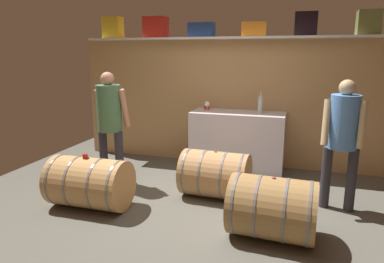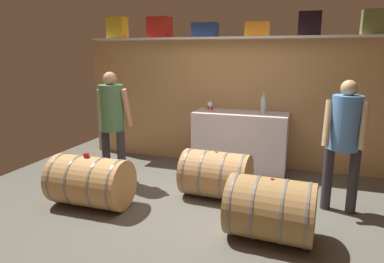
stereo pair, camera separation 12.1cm
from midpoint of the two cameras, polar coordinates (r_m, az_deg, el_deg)
name	(u,v)px [view 1 (the left image)]	position (r m, az deg, el deg)	size (l,w,h in m)	color
ground_plane	(202,198)	(4.65, 0.87, -10.76)	(6.31, 7.42, 0.02)	#58564C
back_wall_panel	(227,103)	(5.86, 5.20, 4.65)	(5.11, 0.10, 2.05)	tan
high_shelf_board	(227,38)	(5.66, 5.10, 14.93)	(4.70, 0.40, 0.03)	white
toolcase_yellow	(113,28)	(6.38, -13.34, 16.13)	(0.32, 0.20, 0.35)	yellow
toolcase_red	(156,27)	(6.03, -6.51, 16.50)	(0.36, 0.28, 0.33)	red
toolcase_navy	(202,30)	(5.76, 0.95, 16.21)	(0.40, 0.22, 0.22)	navy
toolcase_orange	(254,29)	(5.59, 9.43, 16.09)	(0.36, 0.26, 0.21)	orange
toolcase_black	(306,24)	(5.55, 17.43, 16.38)	(0.32, 0.18, 0.34)	black
toolcase_olive	(369,23)	(5.60, 26.25, 15.61)	(0.30, 0.29, 0.33)	olive
work_cabinet	(237,141)	(5.58, 6.76, -1.61)	(1.44, 0.59, 0.94)	white
wine_bottle_clear	(260,104)	(5.39, 10.45, 4.43)	(0.08, 0.08, 0.33)	#B5C7BF
wine_glass	(207,104)	(5.55, 1.84, 4.48)	(0.08, 0.08, 0.16)	white
red_funnel	(207,106)	(5.75, 1.86, 4.22)	(0.11, 0.11, 0.11)	red
wine_barrel_near	(90,183)	(4.46, -17.12, -7.97)	(0.95, 0.62, 0.62)	tan
wine_barrel_far	(215,174)	(4.56, 3.04, -6.98)	(0.89, 0.65, 0.62)	tan
wine_barrel_flank	(272,208)	(3.67, 12.02, -12.10)	(0.88, 0.68, 0.65)	#9B7442
tasting_cup	(85,156)	(4.37, -17.78, -3.81)	(0.06, 0.06, 0.05)	red
winemaker_pouring	(343,132)	(4.36, 22.65, -0.06)	(0.47, 0.37, 1.55)	#2F2D33
visitor_tasting	(110,117)	(5.01, -13.94, 2.39)	(0.50, 0.44, 1.59)	#2E2F3E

